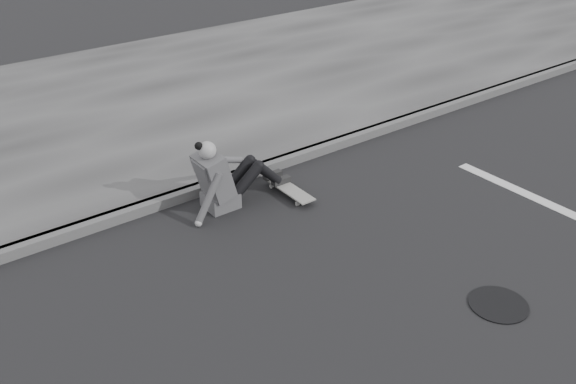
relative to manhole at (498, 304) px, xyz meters
name	(u,v)px	position (x,y,z in m)	size (l,w,h in m)	color
ground	(378,285)	(-0.68, 0.87, -0.01)	(80.00, 80.00, 0.00)	black
curb	(234,178)	(-0.68, 3.45, 0.05)	(24.00, 0.16, 0.12)	#4C4C4C
sidewalk	(130,105)	(-0.68, 6.47, 0.05)	(24.00, 6.00, 0.12)	#3A3A3A
manhole	(498,304)	(0.00, 0.00, 0.00)	(0.54, 0.54, 0.01)	black
skateboard	(289,190)	(-0.32, 2.79, 0.07)	(0.20, 0.78, 0.09)	gray
seated_woman	(224,178)	(-1.05, 3.04, 0.35)	(1.38, 0.46, 0.88)	#48484A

